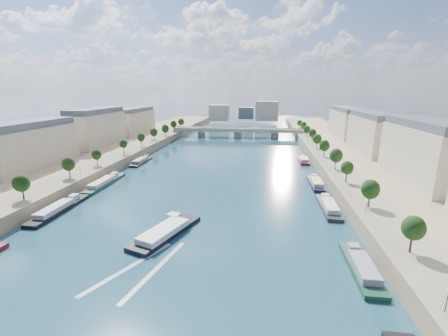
# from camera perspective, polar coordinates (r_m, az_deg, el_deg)

# --- Properties ---
(ground) EXTENTS (700.00, 700.00, 0.00)m
(ground) POSITION_cam_1_polar(r_m,az_deg,el_deg) (147.71, -1.40, -1.03)
(ground) COLOR #0D2D3A
(ground) RESTS_ON ground
(quay_left) EXTENTS (44.00, 520.00, 5.00)m
(quay_left) POSITION_cam_1_polar(r_m,az_deg,el_deg) (173.31, -25.64, 0.72)
(quay_left) COLOR #9E8460
(quay_left) RESTS_ON ground
(quay_right) EXTENTS (44.00, 520.00, 5.00)m
(quay_right) POSITION_cam_1_polar(r_m,az_deg,el_deg) (153.55, 26.18, -0.99)
(quay_right) COLOR #9E8460
(quay_right) RESTS_ON ground
(pave_left) EXTENTS (14.00, 520.00, 0.10)m
(pave_left) POSITION_cam_1_polar(r_m,az_deg,el_deg) (165.06, -21.37, 1.44)
(pave_left) COLOR gray
(pave_left) RESTS_ON quay_left
(pave_right) EXTENTS (14.00, 520.00, 0.10)m
(pave_right) POSITION_cam_1_polar(r_m,az_deg,el_deg) (148.77, 20.82, 0.12)
(pave_right) COLOR gray
(pave_right) RESTS_ON quay_right
(trees_left) EXTENTS (4.80, 268.80, 8.26)m
(trees_left) POSITION_cam_1_polar(r_m,az_deg,el_deg) (164.76, -20.60, 3.42)
(trees_left) COLOR #382B1E
(trees_left) RESTS_ON ground
(trees_right) EXTENTS (4.80, 268.80, 8.26)m
(trees_right) POSITION_cam_1_polar(r_m,az_deg,el_deg) (156.70, 19.49, 2.98)
(trees_right) COLOR #382B1E
(trees_right) RESTS_ON ground
(lamps_left) EXTENTS (0.36, 200.36, 4.28)m
(lamps_left) POSITION_cam_1_polar(r_m,az_deg,el_deg) (153.81, -21.75, 1.54)
(lamps_left) COLOR black
(lamps_left) RESTS_ON ground
(lamps_right) EXTENTS (0.36, 200.36, 4.28)m
(lamps_right) POSITION_cam_1_polar(r_m,az_deg,el_deg) (151.94, 18.85, 1.65)
(lamps_right) COLOR black
(lamps_right) RESTS_ON ground
(buildings_left) EXTENTS (16.00, 226.00, 23.20)m
(buildings_left) POSITION_cam_1_polar(r_m,az_deg,el_deg) (187.94, -27.48, 5.84)
(buildings_left) COLOR beige
(buildings_left) RESTS_ON ground
(buildings_right) EXTENTS (16.00, 226.00, 23.20)m
(buildings_right) POSITION_cam_1_polar(r_m,az_deg,el_deg) (166.43, 29.71, 4.62)
(buildings_right) COLOR beige
(buildings_right) RESTS_ON ground
(skyline) EXTENTS (79.00, 42.00, 22.00)m
(skyline) POSITION_cam_1_polar(r_m,az_deg,el_deg) (361.33, 4.63, 10.62)
(skyline) COLOR beige
(skyline) RESTS_ON ground
(bridge) EXTENTS (112.00, 12.00, 8.15)m
(bridge) POSITION_cam_1_polar(r_m,az_deg,el_deg) (260.82, 2.63, 6.98)
(bridge) COLOR #C1B79E
(bridge) RESTS_ON ground
(tour_barge) EXTENTS (15.43, 26.32, 3.61)m
(tour_barge) POSITION_cam_1_polar(r_m,az_deg,el_deg) (88.48, -11.06, -11.84)
(tour_barge) COLOR black
(tour_barge) RESTS_ON ground
(wake) EXTENTS (16.29, 25.62, 0.04)m
(wake) POSITION_cam_1_polar(r_m,az_deg,el_deg) (75.41, -15.20, -17.92)
(wake) COLOR silver
(wake) RESTS_ON ground
(moored_barges_left) EXTENTS (5.00, 163.33, 3.60)m
(moored_barges_left) POSITION_cam_1_polar(r_m,az_deg,el_deg) (116.48, -28.91, -6.89)
(moored_barges_left) COLOR #1C253E
(moored_barges_left) RESTS_ON ground
(moored_barges_right) EXTENTS (5.00, 159.49, 3.60)m
(moored_barges_right) POSITION_cam_1_polar(r_m,az_deg,el_deg) (104.50, 19.98, -8.26)
(moored_barges_right) COLOR black
(moored_barges_right) RESTS_ON ground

